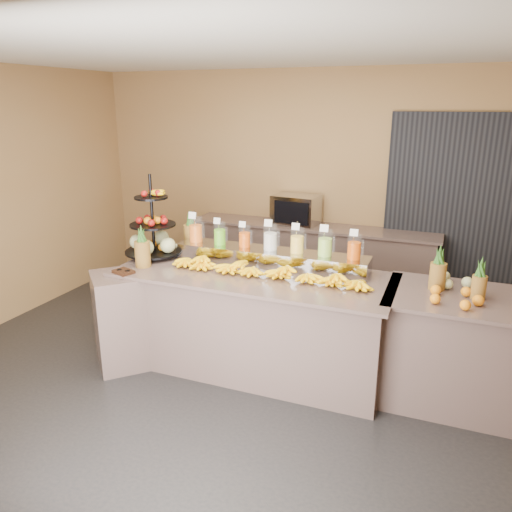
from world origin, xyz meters
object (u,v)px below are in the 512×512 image
Objects in this scene: banana_heap at (266,269)px; oven_warmer at (296,210)px; pitcher_tray at (270,257)px; right_fruit_pile at (454,289)px; fruit_stand at (157,236)px; condiment_caddy at (124,272)px.

banana_heap is 3.39× the size of oven_warmer.
banana_heap is at bearing -76.86° from pitcher_tray.
right_fruit_pile is at bearing -8.31° from pitcher_tray.
fruit_stand is 0.60m from condiment_caddy.
oven_warmer reaches higher than pitcher_tray.
banana_heap is 4.40× the size of right_fruit_pile.
banana_heap is 10.52× the size of condiment_caddy.
right_fruit_pile is (1.55, 0.06, 0.01)m from banana_heap.
pitcher_tray reaches higher than condiment_caddy.
pitcher_tray is 2.28× the size of fruit_stand.
condiment_caddy is at bearing -104.52° from oven_warmer.
condiment_caddy is 0.42× the size of right_fruit_pile.
fruit_stand is 2.77m from right_fruit_pile.
oven_warmer is (-1.89, 1.91, 0.11)m from right_fruit_pile.
banana_heap is at bearing -23.32° from fruit_stand.
pitcher_tray is at bearing 103.14° from banana_heap.
fruit_stand is (-1.15, -0.14, 0.13)m from pitcher_tray.
oven_warmer reaches higher than condiment_caddy.
oven_warmer is at bearing 69.79° from condiment_caddy.
fruit_stand reaches higher than condiment_caddy.
right_fruit_pile is (1.62, -0.24, -0.00)m from pitcher_tray.
condiment_caddy is at bearing -105.58° from fruit_stand.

